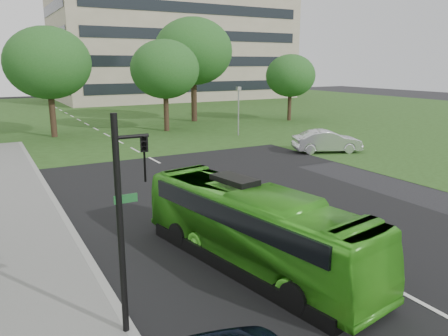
% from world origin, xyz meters
% --- Properties ---
extents(ground, '(160.00, 160.00, 0.00)m').
position_xyz_m(ground, '(0.00, 0.00, 0.00)').
color(ground, black).
rests_on(ground, ground).
extents(street_surfaces, '(120.00, 120.00, 0.15)m').
position_xyz_m(street_surfaces, '(-0.38, 22.75, 0.03)').
color(street_surfaces, black).
rests_on(street_surfaces, ground).
extents(office_building, '(40.10, 20.10, 25.00)m').
position_xyz_m(office_building, '(21.96, 61.96, 12.50)').
color(office_building, tan).
rests_on(office_building, ground).
extents(tree_park_b, '(7.00, 7.00, 9.17)m').
position_xyz_m(tree_park_b, '(-4.20, 27.07, 6.19)').
color(tree_park_b, black).
rests_on(tree_park_b, ground).
extents(tree_park_c, '(6.25, 6.25, 8.31)m').
position_xyz_m(tree_park_c, '(5.54, 25.59, 5.63)').
color(tree_park_c, black).
rests_on(tree_park_c, ground).
extents(tree_park_d, '(8.25, 8.25, 10.91)m').
position_xyz_m(tree_park_d, '(10.83, 30.70, 7.38)').
color(tree_park_d, black).
rests_on(tree_park_d, ground).
extents(tree_park_e, '(5.36, 5.36, 7.15)m').
position_xyz_m(tree_park_e, '(20.29, 26.18, 4.86)').
color(tree_park_e, black).
rests_on(tree_park_e, ground).
extents(bus, '(3.58, 9.16, 2.49)m').
position_xyz_m(bus, '(-2.63, -1.84, 1.24)').
color(bus, green).
rests_on(bus, ground).
extents(sedan, '(5.06, 3.36, 1.58)m').
position_xyz_m(sedan, '(11.69, 10.61, 0.79)').
color(sedan, silver).
rests_on(sedan, ground).
extents(traffic_light, '(0.83, 0.24, 5.18)m').
position_xyz_m(traffic_light, '(-7.04, -3.53, 3.04)').
color(traffic_light, black).
rests_on(traffic_light, ground).
extents(camera_pole, '(0.35, 0.30, 4.22)m').
position_xyz_m(camera_pole, '(10.00, 20.00, 2.72)').
color(camera_pole, gray).
rests_on(camera_pole, ground).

